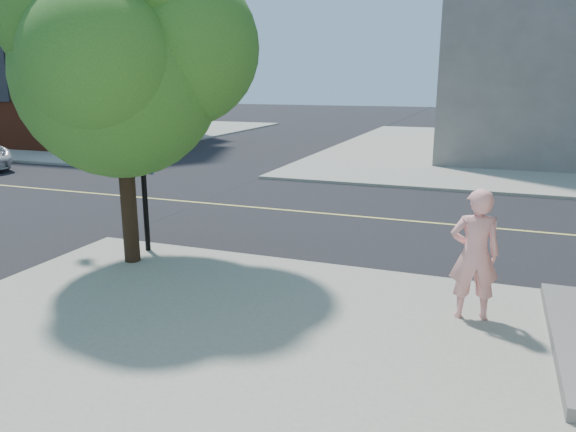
% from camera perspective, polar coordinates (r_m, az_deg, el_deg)
% --- Properties ---
extents(ground, '(140.00, 140.00, 0.00)m').
position_cam_1_polar(ground, '(13.13, -14.85, -3.07)').
color(ground, black).
rests_on(ground, ground).
extents(road_ew, '(140.00, 9.00, 0.01)m').
position_cam_1_polar(road_ew, '(16.85, -6.06, 1.10)').
color(road_ew, black).
rests_on(road_ew, ground).
extents(sidewalk_nw, '(26.00, 25.00, 0.12)m').
position_cam_1_polar(sidewalk_nw, '(44.06, -23.42, 8.09)').
color(sidewalk_nw, gray).
rests_on(sidewalk_nw, ground).
extents(church, '(15.20, 12.00, 14.40)m').
position_cam_1_polar(church, '(39.45, -24.81, 17.80)').
color(church, brown).
rests_on(church, sidewalk_nw).
extents(man_on_phone, '(0.84, 0.64, 2.07)m').
position_cam_1_polar(man_on_phone, '(8.86, 18.87, -3.82)').
color(man_on_phone, pink).
rests_on(man_on_phone, sidewalk_se).
extents(street_tree, '(4.85, 4.41, 6.43)m').
position_cam_1_polar(street_tree, '(11.16, -16.83, 16.11)').
color(street_tree, black).
rests_on(street_tree, sidewalk_se).
extents(signal_pole, '(3.46, 0.39, 3.91)m').
position_cam_1_polar(signal_pole, '(13.07, -22.21, 11.06)').
color(signal_pole, black).
rests_on(signal_pole, sidewalk_se).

